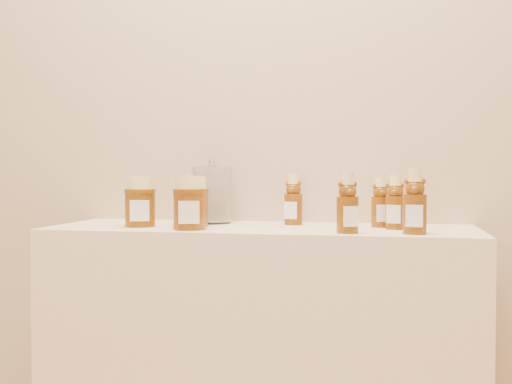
% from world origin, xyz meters
% --- Properties ---
extents(wall_back, '(3.50, 0.02, 2.70)m').
position_xyz_m(wall_back, '(0.00, 1.75, 1.35)').
color(wall_back, tan).
rests_on(wall_back, ground).
extents(display_table, '(1.20, 0.40, 0.90)m').
position_xyz_m(display_table, '(0.00, 1.55, 0.45)').
color(display_table, beige).
rests_on(display_table, ground).
extents(bear_bottle_back_left, '(0.07, 0.07, 0.17)m').
position_xyz_m(bear_bottle_back_left, '(0.08, 1.65, 0.98)').
color(bear_bottle_back_left, '#5B2C07').
rests_on(bear_bottle_back_left, display_table).
extents(bear_bottle_back_mid, '(0.07, 0.07, 0.16)m').
position_xyz_m(bear_bottle_back_mid, '(0.33, 1.61, 0.98)').
color(bear_bottle_back_mid, '#5B2C07').
rests_on(bear_bottle_back_mid, display_table).
extents(bear_bottle_back_right, '(0.07, 0.07, 0.17)m').
position_xyz_m(bear_bottle_back_right, '(0.37, 1.56, 0.98)').
color(bear_bottle_back_right, '#5B2C07').
rests_on(bear_bottle_back_right, display_table).
extents(bear_bottle_front_left, '(0.08, 0.08, 0.17)m').
position_xyz_m(bear_bottle_front_left, '(0.25, 1.42, 0.99)').
color(bear_bottle_front_left, '#5B2C07').
rests_on(bear_bottle_front_left, display_table).
extents(bear_bottle_front_right, '(0.07, 0.07, 0.19)m').
position_xyz_m(bear_bottle_front_right, '(0.42, 1.43, 0.99)').
color(bear_bottle_front_right, '#5B2C07').
rests_on(bear_bottle_front_right, display_table).
extents(honey_jar_left, '(0.11, 0.11, 0.14)m').
position_xyz_m(honey_jar_left, '(-0.34, 1.50, 0.97)').
color(honey_jar_left, '#5B2C07').
rests_on(honey_jar_left, display_table).
extents(honey_jar_back, '(0.11, 0.11, 0.14)m').
position_xyz_m(honey_jar_back, '(-0.20, 1.53, 0.97)').
color(honey_jar_back, '#5B2C07').
rests_on(honey_jar_back, display_table).
extents(honey_jar_front, '(0.11, 0.11, 0.15)m').
position_xyz_m(honey_jar_front, '(-0.18, 1.44, 0.97)').
color(honey_jar_front, '#5B2C07').
rests_on(honey_jar_front, display_table).
extents(glass_canister, '(0.14, 0.14, 0.19)m').
position_xyz_m(glass_canister, '(-0.17, 1.65, 0.99)').
color(glass_canister, white).
rests_on(glass_canister, display_table).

